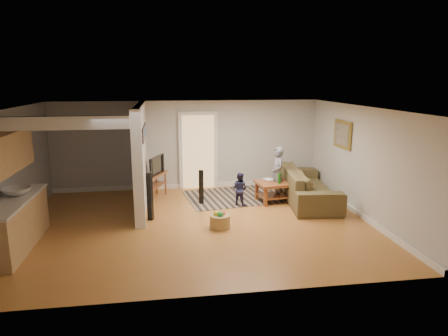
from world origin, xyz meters
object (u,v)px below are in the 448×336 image
at_px(child, 277,200).
at_px(toddler, 240,205).
at_px(sofa, 307,201).
at_px(coffee_table, 283,186).
at_px(tv_console, 154,177).
at_px(speaker_left, 150,197).
at_px(speaker_right, 201,187).
at_px(toy_basket, 220,221).

distance_m(child, toddler, 1.07).
bearing_deg(sofa, coffee_table, 87.46).
xyz_separation_m(sofa, toddler, (-1.80, -0.11, 0.00)).
xyz_separation_m(sofa, tv_console, (-3.91, 0.77, 0.60)).
bearing_deg(toddler, tv_console, 15.43).
height_order(speaker_left, toddler, speaker_left).
xyz_separation_m(speaker_right, toy_basket, (0.23, -1.73, -0.28)).
xyz_separation_m(tv_console, toddler, (2.11, -0.88, -0.60)).
xyz_separation_m(sofa, coffee_table, (-0.63, 0.11, 0.40)).
relative_size(sofa, toy_basket, 6.55).
bearing_deg(toy_basket, child, 45.03).
bearing_deg(toddler, sofa, -138.37).
xyz_separation_m(tv_console, speaker_right, (1.17, -0.61, -0.16)).
xyz_separation_m(speaker_left, speaker_right, (1.23, 1.02, -0.11)).
bearing_deg(coffee_table, child, 158.38).
distance_m(coffee_table, child, 0.43).
bearing_deg(speaker_left, tv_console, 110.80).
bearing_deg(toy_basket, sofa, 32.16).
distance_m(coffee_table, toddler, 1.26).
bearing_deg(speaker_left, toddler, 41.94).
height_order(sofa, toy_basket, sofa).
height_order(sofa, speaker_left, speaker_left).
height_order(coffee_table, tv_console, tv_console).
xyz_separation_m(toy_basket, toddler, (0.70, 1.46, -0.16)).
distance_m(sofa, tv_console, 4.03).
xyz_separation_m(sofa, toy_basket, (-2.50, -1.57, 0.16)).
relative_size(sofa, speaker_right, 3.26).
bearing_deg(speaker_left, toy_basket, -3.09).
relative_size(sofa, tv_console, 2.54).
relative_size(coffee_table, child, 1.00).
bearing_deg(sofa, child, 85.15).
relative_size(tv_console, toddler, 1.33).
bearing_deg(child, sofa, 76.90).
relative_size(coffee_table, tv_console, 1.26).
relative_size(toy_basket, toddler, 0.52).
bearing_deg(tv_console, coffee_table, 11.17).
bearing_deg(coffee_table, sofa, -9.45).
relative_size(coffee_table, speaker_left, 1.30).
bearing_deg(tv_console, toy_basket, -36.41).
distance_m(sofa, coffee_table, 0.76).
distance_m(sofa, speaker_right, 2.78).
distance_m(toy_basket, child, 2.46).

